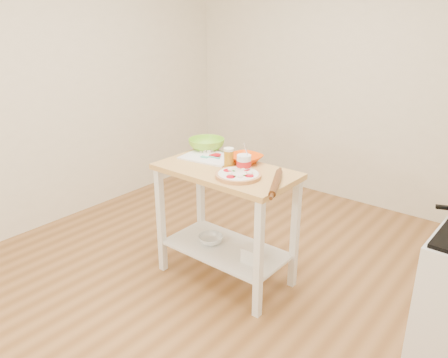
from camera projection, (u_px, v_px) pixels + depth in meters
room_shell at (214, 112)px, 2.77m from camera, size 4.04×4.54×2.74m
prep_island at (226, 202)px, 3.20m from camera, size 1.01×0.56×0.90m
pizza at (239, 175)px, 2.95m from camera, size 0.31×0.31×0.05m
cutting_board at (210, 157)px, 3.34m from camera, size 0.44×0.35×0.04m
spatula at (210, 157)px, 3.30m from camera, size 0.15×0.07×0.01m
knife at (214, 149)px, 3.50m from camera, size 0.27×0.06×0.01m
orange_bowl at (245, 159)px, 3.22m from camera, size 0.27×0.27×0.06m
green_bowl at (207, 144)px, 3.52m from camera, size 0.34×0.34×0.09m
beer_pint at (229, 158)px, 3.10m from camera, size 0.07×0.07×0.15m
yogurt_tub at (244, 163)px, 3.03m from camera, size 0.10×0.10×0.22m
rolling_pin at (276, 183)px, 2.78m from camera, size 0.22×0.38×0.05m
shelf_glass_bowl at (211, 239)px, 3.39m from camera, size 0.22×0.22×0.06m
shelf_bin at (251, 254)px, 3.13m from camera, size 0.11×0.11×0.11m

